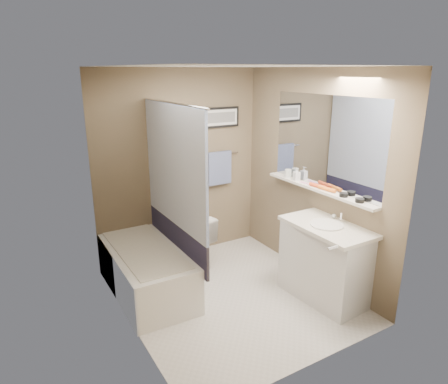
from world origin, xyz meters
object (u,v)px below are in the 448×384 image
toilet (190,240)px  hair_brush_back (318,186)px  candle_bowl_far (344,195)px  hair_brush_front (327,189)px  glass_jar (288,173)px  bathtub (146,270)px  soap_bottle (297,174)px  candle_bowl_near (360,200)px  vanity (325,263)px

toilet → hair_brush_back: 1.70m
candle_bowl_far → hair_brush_front: (0.00, 0.24, 0.00)m
hair_brush_front → glass_jar: size_ratio=2.20×
candle_bowl_far → hair_brush_front: size_ratio=0.41×
hair_brush_front → bathtub: bearing=154.0°
hair_brush_front → glass_jar: (0.00, 0.66, 0.03)m
toilet → soap_bottle: bearing=136.2°
bathtub → candle_bowl_near: 2.39m
vanity → candle_bowl_far: 0.76m
candle_bowl_far → hair_brush_front: 0.24m
toilet → candle_bowl_far: size_ratio=7.43×
candle_bowl_far → soap_bottle: size_ratio=0.60×
toilet → soap_bottle: 1.54m
bathtub → candle_bowl_near: bearing=-35.2°
glass_jar → soap_bottle: bearing=-90.0°
vanity → hair_brush_front: size_ratio=4.09×
glass_jar → soap_bottle: size_ratio=0.66×
vanity → hair_brush_front: 0.80m
glass_jar → toilet: bearing=153.8°
vanity → hair_brush_back: hair_brush_back is taller
hair_brush_front → soap_bottle: 0.51m
candle_bowl_near → glass_jar: (0.00, 1.10, 0.03)m
glass_jar → vanity: bearing=-101.7°
toilet → hair_brush_back: bearing=124.5°
vanity → hair_brush_front: hair_brush_front is taller
vanity → soap_bottle: bearing=71.6°
candle_bowl_far → soap_bottle: 0.74m
bathtub → glass_jar: size_ratio=15.00×
bathtub → vanity: bearing=-33.5°
bathtub → hair_brush_front: hair_brush_front is taller
toilet → soap_bottle: (1.08, -0.69, 0.86)m
toilet → glass_jar: bearing=142.5°
candle_bowl_near → glass_jar: glass_jar is taller
hair_brush_front → glass_jar: 0.66m
bathtub → candle_bowl_near: size_ratio=16.67×
hair_brush_back → soap_bottle: 0.36m
hair_brush_back → soap_bottle: (0.00, 0.36, 0.05)m
vanity → candle_bowl_near: 0.79m
vanity → soap_bottle: (0.19, 0.74, 0.79)m
soap_bottle → toilet: bearing=147.5°
hair_brush_back → candle_bowl_far: bearing=-90.0°
toilet → hair_brush_front: size_ratio=3.04×
hair_brush_front → hair_brush_back: size_ratio=1.00×
toilet → candle_bowl_near: candle_bowl_near is taller
vanity → soap_bottle: soap_bottle is taller
hair_brush_back → glass_jar: glass_jar is taller
toilet → bathtub: bearing=12.8°
bathtub → toilet: bearing=25.4°
bathtub → soap_bottle: (1.79, -0.37, 0.94)m
bathtub → toilet: 0.78m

